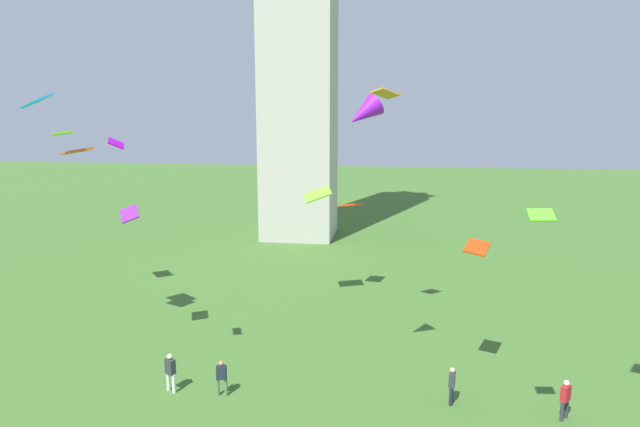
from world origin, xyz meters
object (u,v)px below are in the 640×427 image
object	(u,v)px
person_3	(170,370)
kite_flying_7	(477,247)
person_2	(565,397)
kite_flying_6	(351,205)
kite_flying_10	(116,143)
kite_flying_5	(77,151)
kite_flying_8	(63,133)
person_1	(452,383)
person_4	(222,376)
kite_flying_2	(385,93)
kite_flying_0	(37,101)
kite_flying_1	(129,214)
kite_flying_4	(318,194)
kite_flying_3	(363,113)
kite_flying_11	(541,215)

from	to	relation	value
person_3	kite_flying_7	xyz separation A→B (m)	(12.92, 2.67, 5.24)
person_2	kite_flying_6	xyz separation A→B (m)	(-9.62, 13.62, 5.13)
person_3	kite_flying_10	size ratio (longest dim) A/B	1.58
kite_flying_5	kite_flying_8	xyz separation A→B (m)	(-3.67, 4.58, 0.72)
person_1	person_4	world-z (taller)	person_1
kite_flying_2	kite_flying_5	world-z (taller)	kite_flying_2
person_1	kite_flying_5	xyz separation A→B (m)	(-18.62, 4.48, 9.06)
person_1	person_3	size ratio (longest dim) A/B	0.91
kite_flying_5	kite_flying_0	bearing A→B (deg)	-55.39
kite_flying_1	kite_flying_6	bearing A→B (deg)	-80.01
kite_flying_0	kite_flying_7	bearing A→B (deg)	32.56
person_2	kite_flying_4	xyz separation A→B (m)	(-11.51, 11.76, 6.06)
person_4	kite_flying_8	world-z (taller)	kite_flying_8
kite_flying_3	kite_flying_4	bearing A→B (deg)	164.75
kite_flying_3	kite_flying_5	distance (m)	15.56
person_2	kite_flying_10	size ratio (longest dim) A/B	1.50
person_4	kite_flying_3	world-z (taller)	kite_flying_3
kite_flying_8	kite_flying_10	xyz separation A→B (m)	(8.67, -9.90, 0.02)
person_2	kite_flying_0	world-z (taller)	kite_flying_0
person_1	kite_flying_8	xyz separation A→B (m)	(-22.28, 9.06, 9.78)
kite_flying_4	kite_flying_7	distance (m)	12.34
person_4	kite_flying_3	distance (m)	12.44
person_2	person_1	bearing A→B (deg)	123.00
kite_flying_3	kite_flying_7	size ratio (longest dim) A/B	1.22
person_3	person_2	bearing A→B (deg)	30.19
kite_flying_8	kite_flying_0	bearing A→B (deg)	-10.51
person_2	kite_flying_4	distance (m)	17.53
kite_flying_2	person_4	bearing A→B (deg)	2.31
kite_flying_8	person_3	bearing A→B (deg)	10.67
person_1	kite_flying_11	bearing A→B (deg)	-142.66
kite_flying_11	person_3	bearing A→B (deg)	160.94
kite_flying_8	kite_flying_10	size ratio (longest dim) A/B	1.78
kite_flying_0	kite_flying_7	world-z (taller)	kite_flying_0
person_1	kite_flying_11	size ratio (longest dim) A/B	1.90
kite_flying_0	kite_flying_2	world-z (taller)	kite_flying_2
person_1	kite_flying_3	distance (m)	11.61
person_2	person_4	size ratio (longest dim) A/B	1.04
kite_flying_5	kite_flying_6	bearing A→B (deg)	74.84
kite_flying_0	kite_flying_2	size ratio (longest dim) A/B	1.13
kite_flying_4	kite_flying_5	xyz separation A→B (m)	(-11.39, -6.68, 2.97)
kite_flying_3	person_4	bearing A→B (deg)	-114.68
kite_flying_8	kite_flying_11	distance (m)	27.67
person_1	kite_flying_10	bearing A→B (deg)	104.65
person_4	kite_flying_2	xyz separation A→B (m)	(6.50, 6.94, 11.92)
kite_flying_7	kite_flying_11	world-z (taller)	kite_flying_11
person_3	kite_flying_4	bearing A→B (deg)	98.33
kite_flying_5	person_1	bearing A→B (deg)	28.60
person_1	kite_flying_7	distance (m)	5.78
kite_flying_5	kite_flying_8	size ratio (longest dim) A/B	1.05
person_2	kite_flying_0	size ratio (longest dim) A/B	0.98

